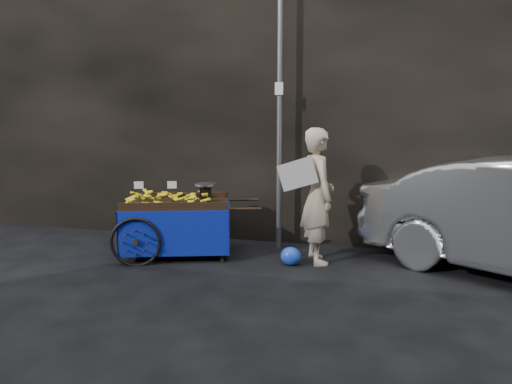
# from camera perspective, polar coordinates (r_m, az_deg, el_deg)

# --- Properties ---
(ground) EXTENTS (80.00, 80.00, 0.00)m
(ground) POSITION_cam_1_polar(r_m,az_deg,el_deg) (6.61, -2.42, -9.01)
(ground) COLOR black
(ground) RESTS_ON ground
(building_wall) EXTENTS (13.50, 2.00, 5.00)m
(building_wall) POSITION_cam_1_polar(r_m,az_deg,el_deg) (8.74, 5.19, 11.95)
(building_wall) COLOR black
(building_wall) RESTS_ON ground
(street_pole) EXTENTS (0.12, 0.10, 4.00)m
(street_pole) POSITION_cam_1_polar(r_m,az_deg,el_deg) (7.47, 2.71, 8.70)
(street_pole) COLOR slate
(street_pole) RESTS_ON ground
(banana_cart) EXTENTS (2.24, 1.52, 1.12)m
(banana_cart) POSITION_cam_1_polar(r_m,az_deg,el_deg) (7.28, -9.44, -1.84)
(banana_cart) COLOR black
(banana_cart) RESTS_ON ground
(vendor) EXTENTS (0.88, 0.80, 1.86)m
(vendor) POSITION_cam_1_polar(r_m,az_deg,el_deg) (6.84, 7.07, -0.45)
(vendor) COLOR #BEAA8D
(vendor) RESTS_ON ground
(plastic_bag) EXTENTS (0.28, 0.22, 0.25)m
(plastic_bag) POSITION_cam_1_polar(r_m,az_deg,el_deg) (6.83, 3.99, -7.33)
(plastic_bag) COLOR blue
(plastic_bag) RESTS_ON ground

